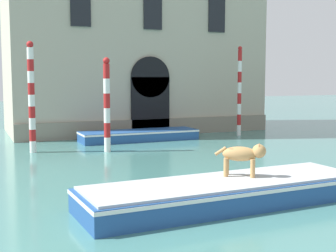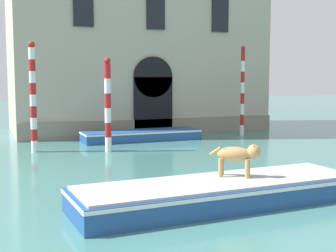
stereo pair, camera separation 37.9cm
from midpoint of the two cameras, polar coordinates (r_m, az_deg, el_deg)
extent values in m
cube|color=gray|center=(24.35, -1.03, -0.14)|extent=(13.87, 0.16, 0.86)
cube|color=black|center=(24.19, -1.37, 2.40)|extent=(2.09, 0.14, 3.03)
cylinder|color=black|center=(24.14, -1.38, 5.99)|extent=(2.09, 0.14, 2.09)
cube|color=black|center=(23.39, -9.82, 14.02)|extent=(0.98, 0.10, 1.78)
cube|color=black|center=(24.44, -1.06, 13.75)|extent=(0.98, 0.10, 1.78)
cube|color=black|center=(25.98, 6.80, 13.25)|extent=(0.98, 0.10, 1.78)
cube|color=#234C8C|center=(11.32, 7.36, -8.19)|extent=(7.17, 2.31, 0.54)
cube|color=white|center=(11.27, 7.37, -7.17)|extent=(7.20, 2.34, 0.08)
cube|color=#B2B7BC|center=(11.25, 7.38, -6.72)|extent=(6.95, 2.14, 0.06)
cylinder|color=tan|center=(11.77, 10.63, -4.92)|extent=(0.11, 0.11, 0.46)
cylinder|color=tan|center=(11.52, 10.58, -5.16)|extent=(0.11, 0.11, 0.46)
cylinder|color=tan|center=(11.81, 7.48, -4.83)|extent=(0.11, 0.11, 0.46)
cylinder|color=tan|center=(11.56, 7.36, -5.06)|extent=(0.11, 0.11, 0.46)
ellipsoid|color=tan|center=(11.60, 9.04, -3.40)|extent=(0.90, 0.78, 0.36)
ellipsoid|color=#AD7042|center=(11.59, 8.41, -2.90)|extent=(0.45, 0.42, 0.13)
sphere|color=tan|center=(11.57, 11.36, -3.06)|extent=(0.34, 0.34, 0.34)
cone|color=#AD7042|center=(11.64, 11.38, -2.37)|extent=(0.10, 0.10, 0.14)
cone|color=#AD7042|center=(11.45, 11.36, -2.50)|extent=(0.10, 0.10, 0.14)
cylinder|color=tan|center=(11.63, 6.74, -3.07)|extent=(0.29, 0.24, 0.24)
cube|color=#234C8C|center=(22.47, -2.81, -1.15)|extent=(5.66, 1.64, 0.49)
cube|color=white|center=(22.45, -2.81, -0.68)|extent=(5.69, 1.67, 0.08)
cube|color=#9EA3A8|center=(22.47, -2.81, -1.21)|extent=(3.11, 1.22, 0.44)
cylinder|color=white|center=(24.57, 9.43, -0.53)|extent=(0.20, 0.20, 0.55)
cylinder|color=#B21E1E|center=(24.51, 9.45, 0.75)|extent=(0.20, 0.20, 0.55)
cylinder|color=white|center=(24.47, 9.47, 2.03)|extent=(0.20, 0.20, 0.55)
cylinder|color=#B21E1E|center=(24.44, 9.49, 3.32)|extent=(0.20, 0.20, 0.55)
cylinder|color=white|center=(24.42, 9.52, 4.61)|extent=(0.20, 0.20, 0.55)
cylinder|color=#B21E1E|center=(24.41, 9.54, 5.90)|extent=(0.20, 0.20, 0.55)
cylinder|color=white|center=(24.42, 9.56, 7.19)|extent=(0.20, 0.20, 0.55)
cylinder|color=#B21E1E|center=(24.44, 9.58, 8.48)|extent=(0.20, 0.20, 0.55)
sphere|color=#B21E1E|center=(24.46, 9.60, 9.34)|extent=(0.21, 0.21, 0.21)
cylinder|color=white|center=(19.20, -6.73, -2.24)|extent=(0.26, 0.26, 0.59)
cylinder|color=#B21E1E|center=(19.12, -6.75, -0.48)|extent=(0.26, 0.26, 0.59)
cylinder|color=white|center=(19.06, -6.77, 1.30)|extent=(0.26, 0.26, 0.59)
cylinder|color=#B21E1E|center=(19.03, -6.79, 3.08)|extent=(0.26, 0.26, 0.59)
cylinder|color=white|center=(19.01, -6.81, 4.87)|extent=(0.26, 0.26, 0.59)
cylinder|color=#B21E1E|center=(19.00, -6.84, 6.66)|extent=(0.26, 0.26, 0.59)
sphere|color=#B21E1E|center=(19.01, -6.85, 7.90)|extent=(0.27, 0.27, 0.27)
cylinder|color=white|center=(19.69, -15.44, -2.40)|extent=(0.26, 0.26, 0.47)
cylinder|color=#B21E1E|center=(19.63, -15.47, -1.05)|extent=(0.26, 0.26, 0.47)
cylinder|color=white|center=(19.58, -15.51, 0.30)|extent=(0.26, 0.26, 0.47)
cylinder|color=#B21E1E|center=(19.54, -15.55, 1.66)|extent=(0.26, 0.26, 0.47)
cylinder|color=white|center=(19.51, -15.59, 3.03)|extent=(0.26, 0.26, 0.47)
cylinder|color=#B21E1E|center=(19.49, -15.63, 4.40)|extent=(0.26, 0.26, 0.47)
cylinder|color=white|center=(19.49, -15.67, 5.77)|extent=(0.26, 0.26, 0.47)
cylinder|color=#B21E1E|center=(19.49, -15.70, 7.14)|extent=(0.26, 0.26, 0.47)
cylinder|color=white|center=(19.51, -15.74, 8.51)|extent=(0.26, 0.26, 0.47)
sphere|color=#B21E1E|center=(19.53, -15.77, 9.53)|extent=(0.27, 0.27, 0.27)
camera|label=1|loc=(0.19, -89.38, 0.06)|focal=50.00mm
camera|label=2|loc=(0.19, 90.62, -0.06)|focal=50.00mm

